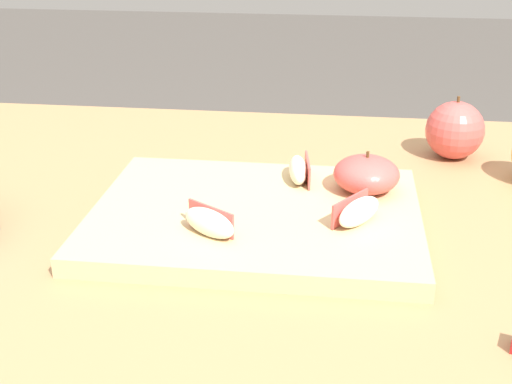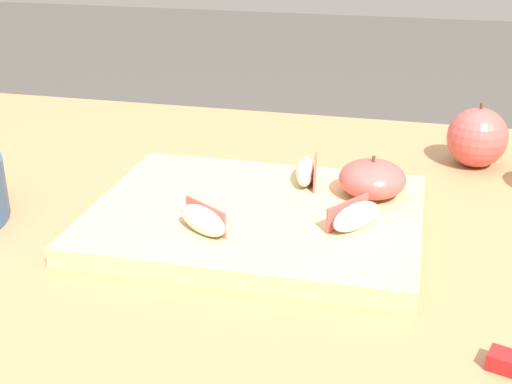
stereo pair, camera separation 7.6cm
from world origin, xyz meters
name	(u,v)px [view 2 (the right image)]	position (x,y,z in m)	size (l,w,h in m)	color
dining_table	(226,302)	(0.00, 0.00, 0.63)	(1.14, 0.84, 0.74)	#9E754C
cutting_board	(256,217)	(0.04, -0.01, 0.75)	(0.36, 0.28, 0.02)	tan
apple_half_skin_up	(372,179)	(0.16, 0.06, 0.78)	(0.08, 0.08, 0.05)	#D14C47
apple_wedge_back	(306,172)	(0.08, 0.08, 0.77)	(0.03, 0.07, 0.03)	#F4EACC
apple_wedge_right	(201,220)	(0.00, -0.08, 0.77)	(0.07, 0.05, 0.03)	#F4EACC
apple_wedge_middle	(355,216)	(0.15, -0.03, 0.77)	(0.06, 0.07, 0.03)	#F4EACC
whole_apple_pink_lady	(477,138)	(0.28, 0.24, 0.78)	(0.08, 0.08, 0.09)	#D14C47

